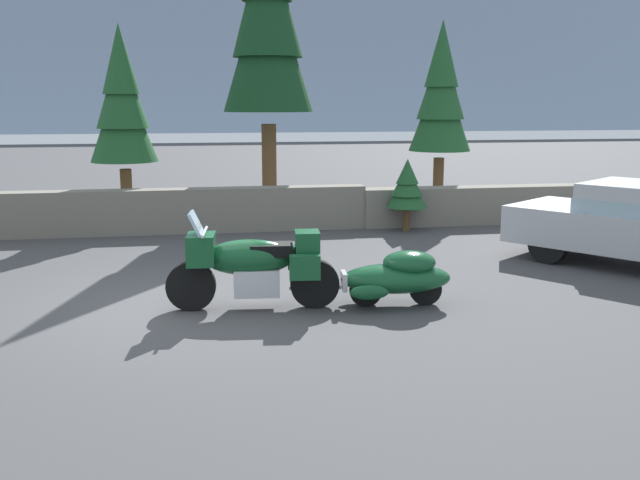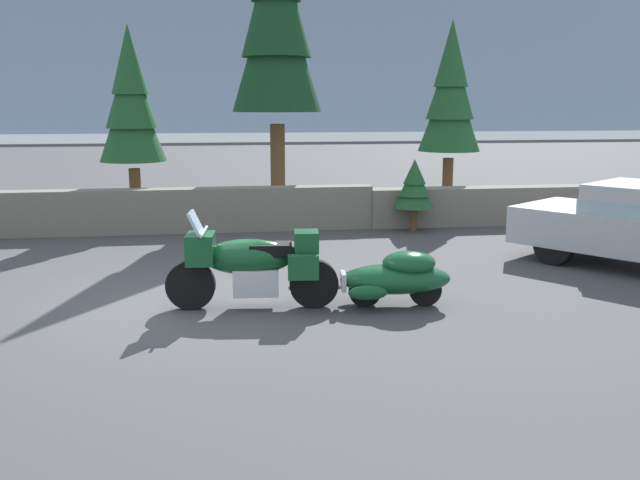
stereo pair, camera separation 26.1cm
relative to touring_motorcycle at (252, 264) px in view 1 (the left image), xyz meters
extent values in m
plane|color=#424244|center=(-1.09, 0.32, -0.62)|extent=(80.00, 80.00, 0.00)
cube|color=slate|center=(-1.09, 5.91, -0.15)|extent=(8.00, 0.49, 0.94)
cube|color=slate|center=(6.91, 5.89, -0.20)|extent=(8.00, 0.58, 0.85)
cube|color=#7F93AD|center=(-1.09, 95.92, 7.38)|extent=(240.00, 80.00, 16.00)
cylinder|color=black|center=(-0.82, 0.08, -0.29)|extent=(0.67, 0.20, 0.66)
cylinder|color=black|center=(0.83, -0.08, -0.29)|extent=(0.67, 0.20, 0.66)
cube|color=silver|center=(0.06, -0.01, -0.24)|extent=(0.64, 0.49, 0.36)
ellipsoid|color=#144C28|center=(-0.04, 0.00, 0.09)|extent=(1.24, 0.55, 0.48)
cube|color=#144C28|center=(-0.67, 0.06, 0.21)|extent=(0.41, 0.55, 0.40)
cube|color=#9EB7C6|center=(-0.72, 0.07, 0.54)|extent=(0.23, 0.46, 0.34)
cube|color=black|center=(0.26, -0.02, 0.19)|extent=(0.59, 0.41, 0.16)
cube|color=#144C28|center=(0.73, -0.07, 0.29)|extent=(0.36, 0.43, 0.28)
cube|color=#144C28|center=(0.65, -0.36, 0.01)|extent=(0.41, 0.20, 0.32)
cube|color=#144C28|center=(0.71, 0.24, 0.01)|extent=(0.41, 0.20, 0.32)
cylinder|color=silver|center=(-0.62, 0.06, 0.44)|extent=(0.11, 0.70, 0.04)
cylinder|color=silver|center=(-0.77, 0.07, -0.04)|extent=(0.26, 0.09, 0.54)
cylinder|color=black|center=(1.52, -0.14, -0.40)|extent=(0.45, 0.14, 0.44)
cylinder|color=black|center=(2.34, -0.22, -0.40)|extent=(0.45, 0.14, 0.44)
ellipsoid|color=#144C28|center=(1.93, -0.18, -0.24)|extent=(1.56, 0.82, 0.40)
ellipsoid|color=#144C28|center=(2.11, -0.20, -0.02)|extent=(0.77, 0.62, 0.32)
cube|color=silver|center=(1.22, -0.11, -0.26)|extent=(0.09, 0.32, 0.24)
ellipsoid|color=#144C28|center=(1.49, -0.46, -0.34)|extent=(0.53, 0.19, 0.20)
ellipsoid|color=#144C28|center=(1.55, 0.18, -0.34)|extent=(0.53, 0.19, 0.20)
cylinder|color=silver|center=(0.83, -0.08, -0.35)|extent=(0.70, 0.12, 0.05)
cylinder|color=black|center=(5.24, 1.87, -0.28)|extent=(0.58, 0.68, 0.68)
cylinder|color=black|center=(6.48, 2.79, -0.28)|extent=(0.58, 0.68, 0.68)
cylinder|color=brown|center=(1.05, 8.00, 0.49)|extent=(0.36, 0.36, 2.22)
cone|color=#143D1E|center=(1.05, 8.00, 3.64)|extent=(2.14, 2.14, 3.50)
cylinder|color=brown|center=(-2.25, 7.01, 0.02)|extent=(0.26, 0.26, 1.27)
cone|color=#1E5128|center=(-2.25, 7.01, 1.82)|extent=(1.47, 1.47, 2.01)
cone|color=#1E5128|center=(-2.25, 7.01, 2.43)|extent=(1.14, 1.14, 1.76)
cone|color=#1E5128|center=(-2.25, 7.01, 3.04)|extent=(0.81, 0.81, 1.51)
cylinder|color=brown|center=(5.32, 7.81, 0.06)|extent=(0.27, 0.27, 1.36)
cone|color=#1E5128|center=(5.32, 7.81, 1.99)|extent=(1.53, 1.53, 2.15)
cone|color=#1E5128|center=(5.32, 7.81, 2.64)|extent=(1.19, 1.19, 1.88)
cone|color=#1E5128|center=(5.32, 7.81, 3.29)|extent=(0.84, 0.84, 1.61)
cylinder|color=brown|center=(3.75, 5.34, -0.40)|extent=(0.17, 0.17, 0.45)
cone|color=#1E5128|center=(3.75, 5.34, 0.24)|extent=(0.88, 0.88, 0.71)
cone|color=#1E5128|center=(3.75, 5.34, 0.45)|extent=(0.68, 0.68, 0.62)
cone|color=#1E5128|center=(3.75, 5.34, 0.66)|extent=(0.48, 0.48, 0.53)
camera|label=1|loc=(-0.68, -9.13, 2.11)|focal=39.47mm
camera|label=2|loc=(-0.43, -9.17, 2.11)|focal=39.47mm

